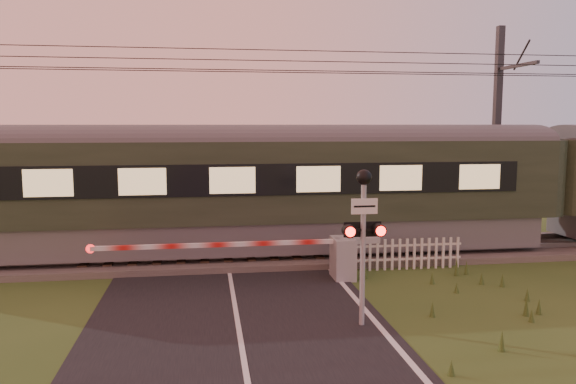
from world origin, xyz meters
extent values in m
plane|color=#304A1C|center=(0.00, 0.00, 0.00)|extent=(160.00, 160.00, 0.00)
cube|color=black|center=(0.00, 0.00, 0.01)|extent=(6.00, 140.00, 0.02)
cube|color=#47423D|center=(0.00, 6.50, 0.06)|extent=(140.00, 3.40, 0.24)
cube|color=slate|center=(0.00, 5.78, 0.26)|extent=(140.00, 0.08, 0.14)
cube|color=slate|center=(0.00, 7.22, 0.26)|extent=(140.00, 0.08, 0.14)
cube|color=#2D2116|center=(0.00, 6.50, 0.19)|extent=(0.24, 2.20, 0.06)
cylinder|color=black|center=(0.00, 6.20, 5.50)|extent=(120.00, 0.02, 0.02)
cylinder|color=black|center=(0.00, 6.80, 5.50)|extent=(120.00, 0.02, 0.02)
cylinder|color=black|center=(0.00, 6.50, 6.10)|extent=(120.00, 0.02, 0.02)
cylinder|color=black|center=(0.00, 6.50, 5.80)|extent=(120.00, 0.02, 0.02)
cube|color=slate|center=(0.12, 6.50, 0.78)|extent=(18.31, 2.42, 0.91)
cube|color=#242F1F|center=(0.12, 6.50, 2.37)|extent=(19.07, 2.63, 2.27)
cylinder|color=#4C4C4F|center=(0.12, 6.50, 3.51)|extent=(19.07, 0.92, 0.92)
cube|color=#FFD893|center=(0.12, 5.14, 2.49)|extent=(16.40, 0.04, 0.71)
cube|color=gray|center=(2.89, 3.97, 0.53)|extent=(0.53, 0.83, 1.07)
cylinder|color=gray|center=(2.75, 3.97, 0.53)|extent=(0.12, 0.12, 1.07)
cube|color=gray|center=(3.43, 3.97, 0.99)|extent=(0.87, 0.16, 0.16)
cube|color=red|center=(-0.31, 3.97, 0.99)|extent=(6.12, 0.11, 0.11)
cylinder|color=red|center=(-3.37, 3.97, 0.99)|extent=(0.21, 0.04, 0.21)
cylinder|color=gray|center=(2.44, 0.57, 1.42)|extent=(0.10, 0.10, 2.83)
cube|color=white|center=(2.44, 0.51, 2.41)|extent=(0.52, 0.03, 0.30)
sphere|color=black|center=(2.44, 0.57, 2.96)|extent=(0.30, 0.30, 0.30)
cube|color=black|center=(2.44, 0.57, 1.94)|extent=(0.71, 0.06, 0.06)
cylinder|color=#FF140C|center=(2.14, 0.39, 1.94)|extent=(0.19, 0.02, 0.19)
cylinder|color=#FF140C|center=(2.74, 0.39, 1.94)|extent=(0.19, 0.02, 0.19)
cube|color=black|center=(2.44, 0.62, 1.94)|extent=(0.76, 0.02, 0.30)
cube|color=silver|center=(4.65, 4.63, 0.29)|extent=(3.58, 0.04, 0.06)
cube|color=silver|center=(4.65, 4.63, 0.67)|extent=(3.58, 0.04, 0.06)
cube|color=#2D2D30|center=(9.63, 8.80, 3.68)|extent=(0.23, 0.23, 7.36)
cube|color=#2D2D30|center=(9.63, 7.65, 5.89)|extent=(0.11, 2.40, 0.11)
camera|label=1|loc=(-0.58, -9.87, 3.98)|focal=35.00mm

